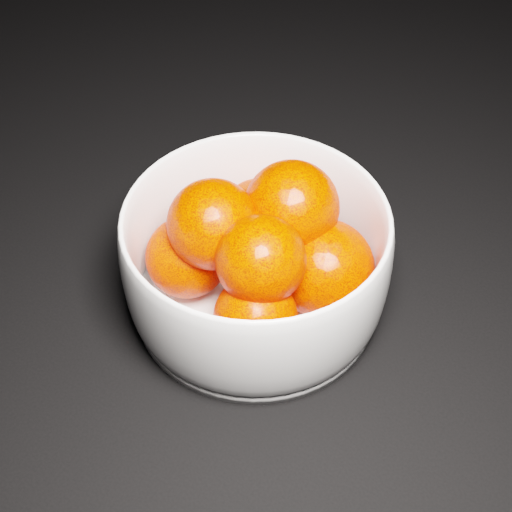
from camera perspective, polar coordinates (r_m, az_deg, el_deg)
The scene contains 3 objects.
ground at distance 0.60m, azimuth -2.91°, elevation -2.90°, with size 3.00×3.00×0.00m, color black.
bowl at distance 0.56m, azimuth -0.00°, elevation -0.36°, with size 0.21×0.21×0.10m.
orange_pile at distance 0.55m, azimuth 0.54°, elevation 0.70°, with size 0.17×0.16×0.12m.
Camera 1 is at (0.23, -0.32, 0.46)m, focal length 50.00 mm.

